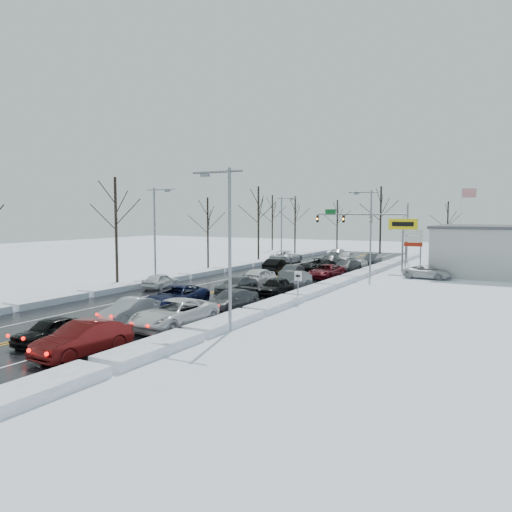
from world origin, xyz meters
The scene contains 46 objects.
ground centered at (0.00, 0.00, 0.00)m, with size 160.00×160.00×0.00m, color white.
road_surface centered at (0.00, 2.00, 0.01)m, with size 14.00×84.00×0.01m, color black.
snow_bank_left centered at (-7.60, 2.00, 0.00)m, with size 1.85×72.00×0.49m, color white.
snow_bank_right centered at (7.60, 2.00, 0.00)m, with size 1.85×72.00×0.49m, color white.
traffic_signal_mast centered at (3.45, 27.99, 5.48)m, with size 13.28×0.39×8.00m.
tires_plus_sign centered at (10.50, 15.99, 4.99)m, with size 3.20×0.34×6.00m.
used_vehicles_sign centered at (10.50, 22.00, 3.32)m, with size 2.20×0.22×4.65m.
speed_limit_sign centered at (8.20, -8.00, 1.63)m, with size 0.55×0.09×2.35m.
flagpole centered at (15.17, 30.00, 5.93)m, with size 1.87×1.20×10.00m.
streetlight_se centered at (8.30, -18.00, 5.31)m, with size 3.20×0.25×9.00m.
streetlight_ne centered at (8.30, 10.00, 5.31)m, with size 3.20×0.25×9.00m.
streetlight_sw centered at (-8.30, -4.00, 5.31)m, with size 3.20×0.25×9.00m.
streetlight_nw centered at (-8.30, 24.00, 5.31)m, with size 3.20×0.25×9.00m.
tree_left_b centered at (-11.50, -6.00, 6.99)m, with size 4.00×4.00×10.00m.
tree_left_c centered at (-10.50, 8.00, 5.94)m, with size 3.40×3.40×8.50m.
tree_left_d centered at (-11.20, 22.00, 7.33)m, with size 4.20×4.20×10.50m.
tree_left_e centered at (-10.80, 34.00, 6.64)m, with size 3.80×3.80×9.50m.
tree_far_a centered at (-18.00, 40.00, 6.99)m, with size 4.00×4.00×10.00m.
tree_far_b centered at (-6.00, 41.00, 6.29)m, with size 3.60×3.60×9.00m.
tree_far_c centered at (2.00, 39.00, 7.68)m, with size 4.40×4.40×11.00m.
tree_far_d centered at (12.00, 40.50, 5.94)m, with size 3.40×3.40×8.50m.
queued_car_0 centered at (1.93, -24.54, 0.00)m, with size 1.56×3.88×1.32m, color black.
queued_car_1 centered at (1.81, -18.68, 0.00)m, with size 1.47×4.22×1.39m, color #ABAEB3.
queued_car_2 centered at (1.68, -13.97, 0.00)m, with size 2.64×5.72×1.59m, color black.
queued_car_3 centered at (1.87, -6.22, 0.00)m, with size 1.85×4.56×1.32m, color #434649.
queued_car_4 centered at (1.72, -2.53, 0.00)m, with size 1.99×4.95×1.69m, color white.
queued_car_5 centered at (1.93, 4.67, 0.00)m, with size 1.42×4.09×1.35m, color #414447.
queued_car_6 centered at (1.81, 11.91, 0.00)m, with size 2.46×5.34×1.48m, color black.
queued_car_7 centered at (1.58, 16.61, 0.00)m, with size 2.14×5.27×1.53m, color #424648.
queued_car_8 centered at (1.74, 22.47, 0.00)m, with size 1.87×4.65×1.58m, color silver.
queued_car_9 centered at (5.05, -25.28, 0.00)m, with size 1.66×4.76×1.57m, color #4D0B0A.
queued_car_10 centered at (5.24, -18.78, 0.00)m, with size 2.70×5.85×1.63m, color silver.
queued_car_11 centered at (5.39, -12.85, 0.00)m, with size 1.94×4.78×1.39m, color #3E4143.
queued_car_12 centered at (5.30, -5.94, 0.00)m, with size 1.72×4.26×1.45m, color black.
queued_car_13 centered at (5.22, -2.61, 0.00)m, with size 1.71×4.90×1.61m, color #3F4245.
queued_car_14 centered at (5.09, 6.31, 0.00)m, with size 2.36×5.13×1.42m, color #500A12.
queued_car_15 centered at (5.13, 12.43, 0.00)m, with size 2.03×5.00×1.45m, color #47494C.
queued_car_16 centered at (5.40, 15.93, 0.00)m, with size 1.63×4.05×1.38m, color silver.
queued_car_17 centered at (5.14, 23.21, 0.00)m, with size 1.46×4.18×1.38m, color #404345.
oncoming_car_0 centered at (-1.72, 8.61, 0.00)m, with size 1.65×4.74×1.56m, color black.
oncoming_car_1 centered at (-5.34, 18.97, 0.00)m, with size 2.83×6.14×1.71m, color silver.
oncoming_car_2 centered at (-1.59, 29.07, 0.00)m, with size 2.06×5.07×1.47m, color silver.
oncoming_car_3 centered at (-5.31, -7.12, 0.00)m, with size 1.60×3.98×1.36m, color white.
parked_car_0 centered at (14.10, 11.06, 0.00)m, with size 2.21×4.79×1.33m, color silver.
parked_car_1 centered at (16.82, 15.58, 0.00)m, with size 2.33×5.73×1.66m, color #434649.
parked_car_2 centered at (14.91, 21.72, 0.00)m, with size 1.96×4.88×1.66m, color #3A3C3E.
Camera 1 is at (22.76, -41.23, 6.46)m, focal length 35.00 mm.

